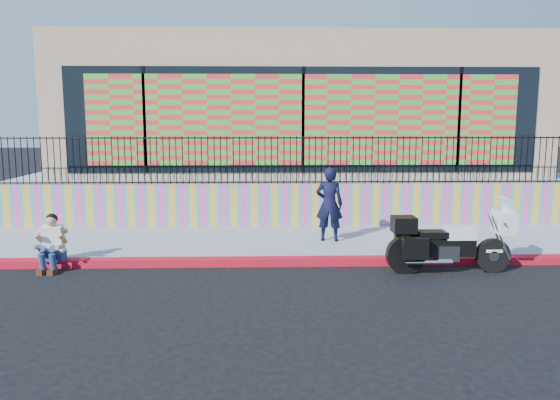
{
  "coord_description": "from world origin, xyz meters",
  "views": [
    {
      "loc": [
        -1.03,
        -10.54,
        2.89
      ],
      "look_at": [
        -0.7,
        1.2,
        1.13
      ],
      "focal_mm": 35.0,
      "sensor_mm": 36.0,
      "label": 1
    }
  ],
  "objects": [
    {
      "name": "mural_wall",
      "position": [
        0.0,
        3.25,
        0.7
      ],
      "size": [
        16.0,
        0.2,
        1.1
      ],
      "primitive_type": "cube",
      "color": "#FF43A4",
      "rests_on": "sidewalk"
    },
    {
      "name": "seated_man",
      "position": [
        -5.13,
        -0.26,
        0.45
      ],
      "size": [
        0.54,
        0.71,
        1.06
      ],
      "color": "navy",
      "rests_on": "ground"
    },
    {
      "name": "police_officer",
      "position": [
        0.42,
        1.52,
        0.99
      ],
      "size": [
        0.68,
        0.52,
        1.67
      ],
      "primitive_type": "imported",
      "rotation": [
        0.0,
        0.0,
        2.94
      ],
      "color": "black",
      "rests_on": "sidewalk"
    },
    {
      "name": "ground",
      "position": [
        0.0,
        0.0,
        0.0
      ],
      "size": [
        90.0,
        90.0,
        0.0
      ],
      "primitive_type": "plane",
      "color": "black",
      "rests_on": "ground"
    },
    {
      "name": "metal_fence",
      "position": [
        0.0,
        3.25,
        1.85
      ],
      "size": [
        15.8,
        0.04,
        1.2
      ],
      "primitive_type": null,
      "color": "black",
      "rests_on": "mural_wall"
    },
    {
      "name": "police_motorcycle",
      "position": [
        2.41,
        -0.6,
        0.6
      ],
      "size": [
        2.32,
        0.77,
        1.44
      ],
      "color": "black",
      "rests_on": "ground"
    },
    {
      "name": "sidewalk",
      "position": [
        0.0,
        1.65,
        0.07
      ],
      "size": [
        16.0,
        3.0,
        0.15
      ],
      "primitive_type": "cube",
      "color": "#939DB1",
      "rests_on": "ground"
    },
    {
      "name": "red_curb",
      "position": [
        0.0,
        0.0,
        0.07
      ],
      "size": [
        16.0,
        0.3,
        0.15
      ],
      "primitive_type": "cube",
      "color": "red",
      "rests_on": "ground"
    },
    {
      "name": "elevated_platform",
      "position": [
        0.0,
        8.35,
        0.62
      ],
      "size": [
        16.0,
        10.0,
        1.25
      ],
      "primitive_type": "cube",
      "color": "#939DB1",
      "rests_on": "ground"
    },
    {
      "name": "storefront_building",
      "position": [
        0.0,
        8.13,
        3.25
      ],
      "size": [
        14.0,
        8.06,
        4.0
      ],
      "color": "tan",
      "rests_on": "elevated_platform"
    }
  ]
}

